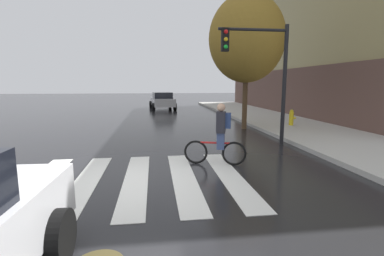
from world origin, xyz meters
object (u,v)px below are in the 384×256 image
Objects in this scene: traffic_light_near at (262,64)px; street_tree_near at (247,39)px; sedan_mid at (162,100)px; cyclist at (220,135)px; fire_hydrant at (291,118)px.

traffic_light_near is 0.66× the size of street_tree_near.
cyclist is at bearing -86.60° from sedan_mid.
traffic_light_near is (3.01, -15.22, 2.10)m from sedan_mid.
street_tree_near is at bearing -72.16° from sedan_mid.
cyclist is 7.39m from street_tree_near.
cyclist is 7.72m from fire_hydrant.
street_tree_near is (2.64, 5.98, 3.44)m from cyclist.
street_tree_near is at bearing 66.15° from cyclist.
street_tree_near is (0.66, 3.81, 1.43)m from traffic_light_near.
street_tree_near is (3.67, -11.41, 3.53)m from sedan_mid.
traffic_light_near is (1.98, 2.17, 2.02)m from cyclist.
traffic_light_near reaches higher than sedan_mid.
sedan_mid is 5.62× the size of fire_hydrant.
sedan_mid is at bearing 117.70° from fire_hydrant.
traffic_light_near is 4.12m from street_tree_near.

